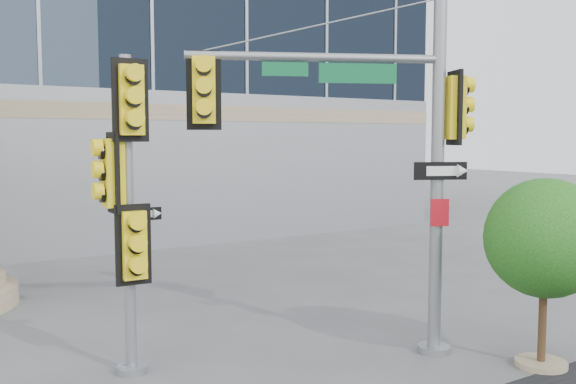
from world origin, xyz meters
TOP-DOWN VIEW (x-y plane):
  - ground at (0.00, 0.00)m, footprint 120.00×120.00m
  - main_signal_pole at (1.17, 0.35)m, footprint 4.99×2.63m
  - secondary_signal_pole at (-3.18, 1.88)m, footprint 0.97×0.75m
  - street_tree at (3.46, -1.78)m, footprint 2.26×2.21m

SIDE VIEW (x-z plane):
  - ground at x=0.00m, z-range 0.00..0.00m
  - street_tree at x=3.46m, z-range 0.56..4.08m
  - secondary_signal_pole at x=-3.18m, z-range 0.50..6.18m
  - main_signal_pole at x=1.17m, z-range 0.82..7.71m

